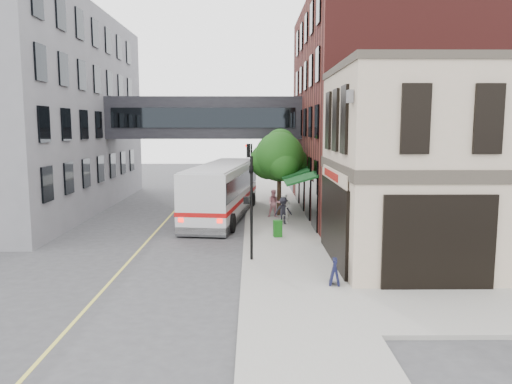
{
  "coord_description": "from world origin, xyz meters",
  "views": [
    {
      "loc": [
        0.4,
        -19.14,
        5.91
      ],
      "look_at": [
        0.61,
        3.44,
        2.92
      ],
      "focal_mm": 35.0,
      "sensor_mm": 36.0,
      "label": 1
    }
  ],
  "objects_px": {
    "bus": "(223,188)",
    "pedestrian_b": "(274,203)",
    "pedestrian_a": "(285,209)",
    "sandwich_board": "(335,272)",
    "newspaper_box": "(278,228)",
    "pedestrian_c": "(283,211)"
  },
  "relations": [
    {
      "from": "bus",
      "to": "newspaper_box",
      "type": "xyz_separation_m",
      "value": [
        3.23,
        -6.41,
        -1.32
      ]
    },
    {
      "from": "pedestrian_a",
      "to": "sandwich_board",
      "type": "distance_m",
      "value": 11.61
    },
    {
      "from": "sandwich_board",
      "to": "pedestrian_a",
      "type": "bearing_deg",
      "value": 103.57
    },
    {
      "from": "pedestrian_a",
      "to": "sandwich_board",
      "type": "relative_size",
      "value": 1.87
    },
    {
      "from": "pedestrian_a",
      "to": "pedestrian_b",
      "type": "relative_size",
      "value": 1.01
    },
    {
      "from": "pedestrian_b",
      "to": "sandwich_board",
      "type": "relative_size",
      "value": 1.84
    },
    {
      "from": "bus",
      "to": "sandwich_board",
      "type": "distance_m",
      "value": 15.26
    },
    {
      "from": "pedestrian_a",
      "to": "pedestrian_b",
      "type": "distance_m",
      "value": 2.18
    },
    {
      "from": "newspaper_box",
      "to": "sandwich_board",
      "type": "distance_m",
      "value": 8.15
    },
    {
      "from": "pedestrian_a",
      "to": "bus",
      "type": "bearing_deg",
      "value": 120.24
    },
    {
      "from": "pedestrian_a",
      "to": "newspaper_box",
      "type": "bearing_deg",
      "value": -123.29
    },
    {
      "from": "bus",
      "to": "pedestrian_a",
      "type": "distance_m",
      "value": 4.86
    },
    {
      "from": "pedestrian_b",
      "to": "newspaper_box",
      "type": "height_order",
      "value": "pedestrian_b"
    },
    {
      "from": "pedestrian_c",
      "to": "sandwich_board",
      "type": "xyz_separation_m",
      "value": [
        1.16,
        -11.4,
        -0.32
      ]
    },
    {
      "from": "pedestrian_c",
      "to": "newspaper_box",
      "type": "bearing_deg",
      "value": -111.26
    },
    {
      "from": "pedestrian_b",
      "to": "pedestrian_a",
      "type": "bearing_deg",
      "value": -76.02
    },
    {
      "from": "pedestrian_c",
      "to": "sandwich_board",
      "type": "height_order",
      "value": "pedestrian_c"
    },
    {
      "from": "bus",
      "to": "newspaper_box",
      "type": "bearing_deg",
      "value": -63.24
    },
    {
      "from": "pedestrian_b",
      "to": "sandwich_board",
      "type": "bearing_deg",
      "value": -83.95
    },
    {
      "from": "pedestrian_a",
      "to": "sandwich_board",
      "type": "xyz_separation_m",
      "value": [
        1.05,
        -11.56,
        -0.41
      ]
    },
    {
      "from": "bus",
      "to": "pedestrian_b",
      "type": "relative_size",
      "value": 7.33
    },
    {
      "from": "bus",
      "to": "pedestrian_b",
      "type": "height_order",
      "value": "bus"
    }
  ]
}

